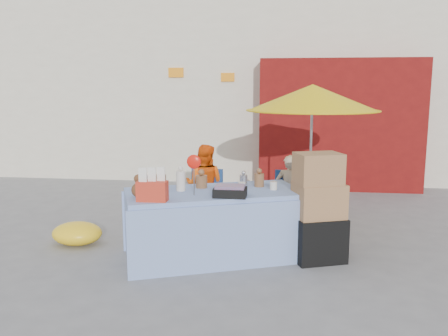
# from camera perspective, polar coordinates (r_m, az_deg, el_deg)

# --- Properties ---
(ground) EXTENTS (80.00, 80.00, 0.00)m
(ground) POSITION_cam_1_polar(r_m,az_deg,el_deg) (5.96, -3.88, -10.43)
(ground) COLOR slate
(ground) RESTS_ON ground
(backdrop) EXTENTS (14.00, 8.00, 7.80)m
(backdrop) POSITION_cam_1_polar(r_m,az_deg,el_deg) (13.06, 4.89, 14.32)
(backdrop) COLOR silver
(backdrop) RESTS_ON ground
(market_table) EXTENTS (2.36, 1.72, 1.30)m
(market_table) POSITION_cam_1_polar(r_m,az_deg,el_deg) (5.78, -1.26, -6.66)
(market_table) COLOR #7F94CB
(market_table) RESTS_ON ground
(chair_left) EXTENTS (0.54, 0.53, 0.85)m
(chair_left) POSITION_cam_1_polar(r_m,az_deg,el_deg) (7.00, -2.50, -5.14)
(chair_left) COLOR navy
(chair_left) RESTS_ON ground
(chair_right) EXTENTS (0.54, 0.53, 0.85)m
(chair_right) POSITION_cam_1_polar(r_m,az_deg,el_deg) (6.91, 7.81, -5.44)
(chair_right) COLOR navy
(chair_right) RESTS_ON ground
(vendor_orange) EXTENTS (0.65, 0.54, 1.22)m
(vendor_orange) POSITION_cam_1_polar(r_m,az_deg,el_deg) (7.05, -2.36, -2.07)
(vendor_orange) COLOR #FF5A0D
(vendor_orange) RESTS_ON ground
(vendor_beige) EXTENTS (0.43, 0.31, 1.09)m
(vendor_beige) POSITION_cam_1_polar(r_m,az_deg,el_deg) (6.97, 7.85, -2.86)
(vendor_beige) COLOR tan
(vendor_beige) RESTS_ON ground
(umbrella) EXTENTS (1.90, 1.90, 2.09)m
(umbrella) POSITION_cam_1_polar(r_m,az_deg,el_deg) (6.96, 10.59, 8.25)
(umbrella) COLOR gray
(umbrella) RESTS_ON ground
(box_stack) EXTENTS (0.71, 0.65, 1.30)m
(box_stack) POSITION_cam_1_polar(r_m,az_deg,el_deg) (5.74, 11.26, -5.14)
(box_stack) COLOR black
(box_stack) RESTS_ON ground
(tarp_bundle) EXTENTS (0.81, 0.74, 0.30)m
(tarp_bundle) POSITION_cam_1_polar(r_m,az_deg,el_deg) (6.59, -17.26, -7.51)
(tarp_bundle) COLOR yellow
(tarp_bundle) RESTS_ON ground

